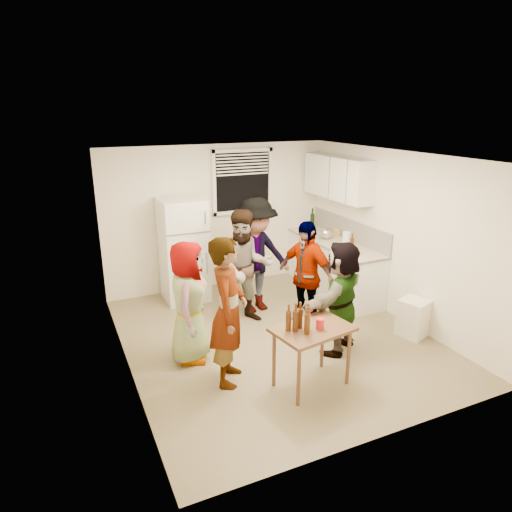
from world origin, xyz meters
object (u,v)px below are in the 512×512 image
refrigerator (184,250)px  trash_bin (413,319)px  red_cup (320,329)px  guest_grey (191,358)px  guest_back_left (246,321)px  guest_orange (338,349)px  beer_bottle_table (295,331)px  guest_back_right (256,309)px  guest_black (303,325)px  kettle (326,239)px  blue_cup (347,255)px  serving_table (310,384)px  guest_stripe (230,379)px  wine_bottle (312,230)px  beer_bottle_counter (351,252)px

refrigerator → trash_bin: refrigerator is taller
red_cup → guest_grey: red_cup is taller
guest_back_left → guest_orange: size_ratio=1.14×
beer_bottle_table → guest_back_right: bearing=76.9°
guest_back_right → red_cup: bearing=-102.4°
guest_black → kettle: bearing=115.3°
blue_cup → trash_bin: 1.37m
kettle → guest_back_right: 1.80m
red_cup → serving_table: bearing=140.3°
refrigerator → guest_stripe: size_ratio=0.97×
wine_bottle → serving_table: 3.80m
refrigerator → guest_back_left: refrigerator is taller
beer_bottle_table → guest_orange: bearing=29.1°
kettle → guest_grey: size_ratio=0.17×
guest_orange → guest_back_left: bearing=-90.4°
wine_bottle → guest_back_right: wine_bottle is taller
serving_table → guest_orange: bearing=36.2°
kettle → red_cup: (-1.73, -2.59, -0.17)m
beer_bottle_table → red_cup: beer_bottle_table is taller
blue_cup → serving_table: bearing=-134.5°
refrigerator → red_cup: size_ratio=14.12×
serving_table → guest_grey: 1.58m
beer_bottle_table → red_cup: size_ratio=2.01×
blue_cup → guest_orange: bearing=-128.0°
kettle → trash_bin: kettle is taller
kettle → guest_orange: bearing=-137.9°
refrigerator → guest_stripe: bearing=-94.7°
wine_bottle → guest_grey: size_ratio=0.19×
guest_grey → guest_black: guest_grey is taller
beer_bottle_table → guest_grey: size_ratio=0.15×
guest_stripe → kettle: bearing=-22.9°
wine_bottle → beer_bottle_counter: 1.46m
red_cup → guest_orange: bearing=41.0°
guest_back_left → guest_orange: (0.79, -1.29, 0.00)m
trash_bin → red_cup: (-1.88, -0.51, 0.48)m
guest_black → blue_cup: bearing=84.5°
serving_table → guest_stripe: size_ratio=0.49×
guest_stripe → guest_back_right: guest_back_right is taller
guest_orange → blue_cup: bearing=-159.7°
wine_bottle → guest_stripe: bearing=-135.3°
guest_back_left → guest_orange: bearing=-47.5°
guest_back_right → serving_table: bearing=-104.1°
guest_back_right → beer_bottle_counter: bearing=-23.2°
serving_table → guest_stripe: (-0.82, 0.49, 0.00)m
red_cup → guest_orange: (0.69, 0.60, -0.73)m
kettle → wine_bottle: 0.64m
serving_table → wine_bottle: bearing=59.2°
beer_bottle_counter → beer_bottle_table: (-1.96, -1.70, -0.17)m
refrigerator → blue_cup: 2.63m
refrigerator → beer_bottle_counter: size_ratio=7.53×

